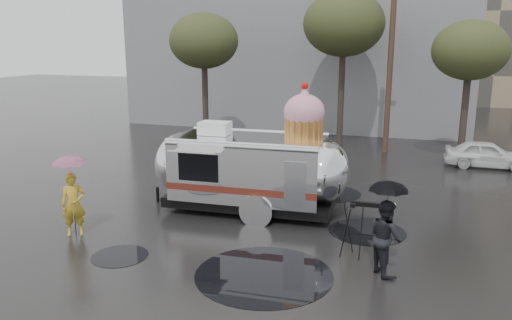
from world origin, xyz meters
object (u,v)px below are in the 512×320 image
(airstream_trailer, at_px, (253,166))
(tripod, at_px, (352,226))
(person_left, at_px, (73,204))
(person_right, at_px, (385,237))

(airstream_trailer, bearing_deg, tripod, -39.09)
(airstream_trailer, distance_m, person_left, 5.58)
(airstream_trailer, bearing_deg, person_left, -142.28)
(airstream_trailer, xyz_separation_m, tripod, (3.56, -2.64, -0.67))
(airstream_trailer, xyz_separation_m, person_right, (4.45, -3.35, -0.60))
(person_left, relative_size, person_right, 1.00)
(airstream_trailer, relative_size, tripod, 5.54)
(person_left, relative_size, tripod, 1.26)
(airstream_trailer, relative_size, person_right, 4.38)
(airstream_trailer, height_order, person_left, airstream_trailer)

